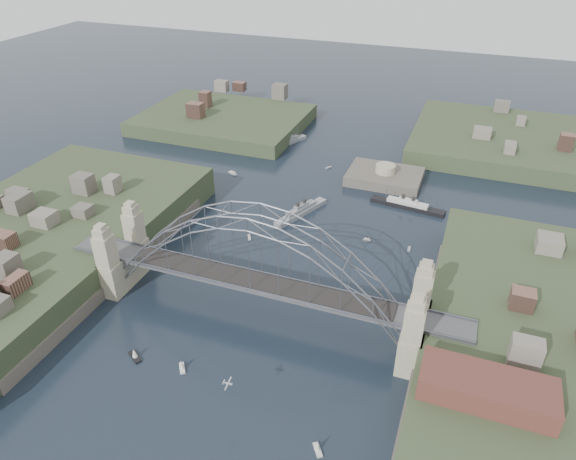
# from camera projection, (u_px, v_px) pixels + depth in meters

# --- Properties ---
(ground) EXTENTS (500.00, 500.00, 0.00)m
(ground) POSITION_uv_depth(u_px,v_px,m) (258.00, 314.00, 108.54)
(ground) COLOR black
(ground) RESTS_ON ground
(bridge) EXTENTS (84.00, 13.80, 24.60)m
(bridge) POSITION_uv_depth(u_px,v_px,m) (256.00, 266.00, 102.04)
(bridge) COLOR #49494B
(bridge) RESTS_ON ground
(shore_west) EXTENTS (50.50, 90.00, 12.00)m
(shore_west) POSITION_uv_depth(u_px,v_px,m) (35.00, 252.00, 124.55)
(shore_west) COLOR #313D24
(shore_west) RESTS_ON ground
(shore_east) EXTENTS (50.50, 90.00, 12.00)m
(shore_east) POSITION_uv_depth(u_px,v_px,m) (563.00, 382.00, 90.45)
(shore_east) COLOR #313D24
(shore_east) RESTS_ON ground
(headland_nw) EXTENTS (60.00, 45.00, 9.00)m
(headland_nw) POSITION_uv_depth(u_px,v_px,m) (224.00, 125.00, 200.25)
(headland_nw) COLOR #313D24
(headland_nw) RESTS_ON ground
(headland_ne) EXTENTS (70.00, 55.00, 9.50)m
(headland_ne) POSITION_uv_depth(u_px,v_px,m) (517.00, 148.00, 180.82)
(headland_ne) COLOR #313D24
(headland_ne) RESTS_ON ground
(fort_island) EXTENTS (22.00, 16.00, 9.40)m
(fort_island) POSITION_uv_depth(u_px,v_px,m) (384.00, 182.00, 160.86)
(fort_island) COLOR #4F493F
(fort_island) RESTS_ON ground
(wharf_shed) EXTENTS (20.00, 8.00, 4.00)m
(wharf_shed) POSITION_uv_depth(u_px,v_px,m) (487.00, 389.00, 79.04)
(wharf_shed) COLOR #592D26
(wharf_shed) RESTS_ON shore_east
(naval_cruiser_near) EXTENTS (9.45, 18.62, 5.71)m
(naval_cruiser_near) POSITION_uv_depth(u_px,v_px,m) (301.00, 211.00, 143.01)
(naval_cruiser_near) COLOR gray
(naval_cruiser_near) RESTS_ON ground
(naval_cruiser_far) EXTENTS (9.03, 15.82, 5.54)m
(naval_cruiser_far) POSITION_uv_depth(u_px,v_px,m) (288.00, 142.00, 185.04)
(naval_cruiser_far) COLOR gray
(naval_cruiser_far) RESTS_ON ground
(ocean_liner) EXTENTS (20.99, 5.37, 5.10)m
(ocean_liner) POSITION_uv_depth(u_px,v_px,m) (407.00, 205.00, 146.16)
(ocean_liner) COLOR black
(ocean_liner) RESTS_ON ground
(aeroplane) EXTENTS (1.52, 2.82, 0.41)m
(aeroplane) POSITION_uv_depth(u_px,v_px,m) (227.00, 383.00, 82.68)
(aeroplane) COLOR #B8BAC0
(small_boat_a) EXTENTS (2.03, 2.67, 0.45)m
(small_boat_a) POSITION_uv_depth(u_px,v_px,m) (249.00, 238.00, 133.20)
(small_boat_a) COLOR silver
(small_boat_a) RESTS_ON ground
(small_boat_b) EXTENTS (2.03, 0.83, 1.43)m
(small_boat_b) POSITION_uv_depth(u_px,v_px,m) (367.00, 240.00, 132.00)
(small_boat_b) COLOR silver
(small_boat_b) RESTS_ON ground
(small_boat_c) EXTENTS (2.31, 2.73, 2.38)m
(small_boat_c) POSITION_uv_depth(u_px,v_px,m) (182.00, 366.00, 95.29)
(small_boat_c) COLOR silver
(small_boat_c) RESTS_ON ground
(small_boat_d) EXTENTS (0.82, 2.10, 0.45)m
(small_boat_d) POSITION_uv_depth(u_px,v_px,m) (409.00, 249.00, 128.74)
(small_boat_d) COLOR silver
(small_boat_d) RESTS_ON ground
(small_boat_e) EXTENTS (3.68, 2.74, 1.43)m
(small_boat_e) POSITION_uv_depth(u_px,v_px,m) (233.00, 173.00, 164.81)
(small_boat_e) COLOR silver
(small_boat_e) RESTS_ON ground
(small_boat_f) EXTENTS (1.64, 1.76, 0.45)m
(small_boat_f) POSITION_uv_depth(u_px,v_px,m) (308.00, 208.00, 146.33)
(small_boat_f) COLOR silver
(small_boat_f) RESTS_ON ground
(small_boat_g) EXTENTS (2.19, 2.64, 2.38)m
(small_boat_g) POSITION_uv_depth(u_px,v_px,m) (318.00, 447.00, 80.94)
(small_boat_g) COLOR silver
(small_boat_g) RESTS_ON ground
(small_boat_h) EXTENTS (1.72, 2.38, 0.45)m
(small_boat_h) POSITION_uv_depth(u_px,v_px,m) (328.00, 168.00, 168.55)
(small_boat_h) COLOR silver
(small_boat_h) RESTS_ON ground
(small_boat_i) EXTENTS (2.45, 1.90, 2.38)m
(small_boat_i) POSITION_uv_depth(u_px,v_px,m) (438.00, 297.00, 111.75)
(small_boat_i) COLOR silver
(small_boat_i) RESTS_ON ground
(small_boat_j) EXTENTS (3.68, 2.93, 2.38)m
(small_boat_j) POSITION_uv_depth(u_px,v_px,m) (135.00, 355.00, 97.80)
(small_boat_j) COLOR silver
(small_boat_j) RESTS_ON ground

